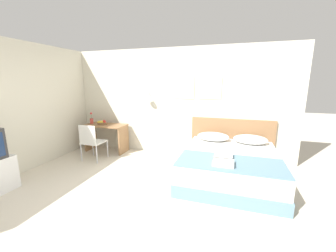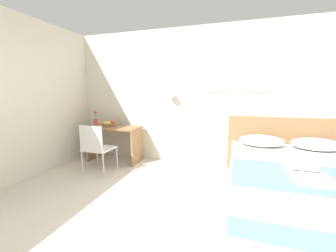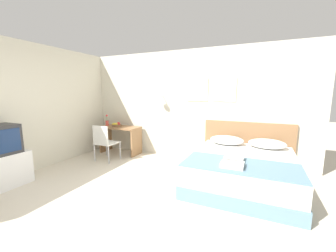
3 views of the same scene
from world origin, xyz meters
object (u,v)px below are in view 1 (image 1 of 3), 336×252
pillow_left (213,137)px  folded_towel_near_foot (223,157)px  throw_blanket (230,163)px  desk_chair (91,140)px  folded_towel_mid_bed (223,163)px  fruit_bowl (102,123)px  pillow_right (250,139)px  flower_vase (92,120)px  headboard (231,140)px  bed (229,166)px  desk (106,133)px

pillow_left → folded_towel_near_foot: size_ratio=2.08×
throw_blanket → desk_chair: (-3.12, 0.56, -0.04)m
folded_towel_mid_bed → fruit_bowl: fruit_bowl is taller
pillow_right → folded_towel_near_foot: bearing=-113.7°
pillow_left → folded_towel_near_foot: 1.18m
folded_towel_mid_bed → flower_vase: (-3.54, 1.43, 0.24)m
pillow_left → headboard: bearing=38.7°
folded_towel_mid_bed → headboard: bearing=86.8°
pillow_left → folded_towel_near_foot: pillow_left is taller
desk_chair → fruit_bowl: size_ratio=3.51×
fruit_bowl → throw_blanket: bearing=-21.2°
desk_chair → headboard: bearing=18.4°
throw_blanket → folded_towel_mid_bed: 0.17m
bed → headboard: 1.05m
throw_blanket → desk: desk is taller
desk → pillow_left: bearing=-0.2°
folded_towel_near_foot → flower_vase: 3.72m
pillow_right → folded_towel_near_foot: (-0.50, -1.14, -0.04)m
flower_vase → bed: bearing=-11.1°
headboard → fruit_bowl: bearing=-174.4°
bed → folded_towel_mid_bed: size_ratio=6.16×
desk → desk_chair: size_ratio=1.22×
pillow_left → pillow_right: (0.78, 0.00, 0.00)m
throw_blanket → fruit_bowl: 3.54m
folded_towel_mid_bed → folded_towel_near_foot: bearing=92.8°
throw_blanket → desk_chair: bearing=169.8°
headboard → pillow_right: bearing=-38.7°
headboard → throw_blanket: size_ratio=1.10×
throw_blanket → pillow_left: bearing=107.0°
pillow_right → folded_towel_mid_bed: 1.51m
folded_towel_near_foot → fruit_bowl: 3.38m
pillow_right → throw_blanket: (-0.39, -1.28, -0.08)m
headboard → desk_chair: headboard is taller
pillow_left → folded_towel_mid_bed: size_ratio=2.19×
headboard → desk_chair: (-3.12, -1.04, 0.01)m
throw_blanket → fruit_bowl: fruit_bowl is taller
folded_towel_mid_bed → flower_vase: bearing=158.0°
headboard → throw_blanket: headboard is taller
folded_towel_near_foot → desk: 3.30m
desk → fruit_bowl: fruit_bowl is taller
throw_blanket → desk_chair: desk_chair is taller
desk → desk_chair: bearing=-83.8°
flower_vase → headboard: bearing=4.8°
desk → desk_chair: desk_chair is taller
pillow_left → fruit_bowl: (-2.90, -0.01, 0.14)m
bed → flower_vase: size_ratio=6.43×
folded_towel_mid_bed → bed: bearing=82.3°
flower_vase → folded_towel_mid_bed: bearing=-22.0°
bed → folded_towel_near_foot: folded_towel_near_foot is taller
pillow_right → folded_towel_near_foot: size_ratio=2.08×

